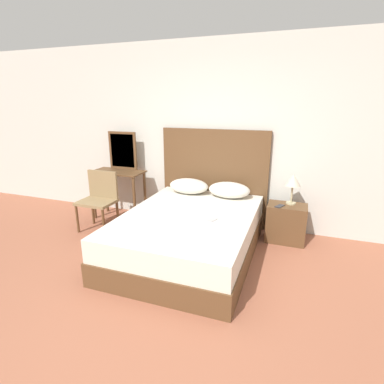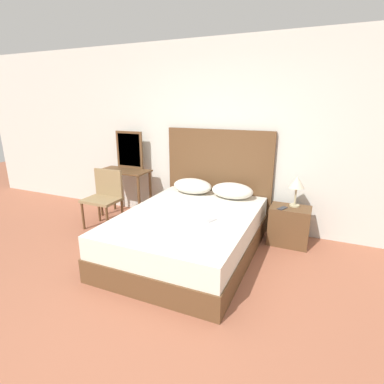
{
  "view_description": "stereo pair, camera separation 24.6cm",
  "coord_description": "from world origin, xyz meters",
  "views": [
    {
      "loc": [
        1.09,
        -1.86,
        1.84
      ],
      "look_at": [
        -0.1,
        1.44,
        0.78
      ],
      "focal_mm": 28.0,
      "sensor_mm": 36.0,
      "label": 1
    },
    {
      "loc": [
        1.32,
        -1.77,
        1.84
      ],
      "look_at": [
        -0.1,
        1.44,
        0.78
      ],
      "focal_mm": 28.0,
      "sensor_mm": 36.0,
      "label": 2
    }
  ],
  "objects": [
    {
      "name": "vanity_mirror",
      "position": [
        -1.6,
        2.29,
        1.09
      ],
      "size": [
        0.49,
        0.03,
        0.6
      ],
      "color": "brown",
      "rests_on": "vanity_desk"
    },
    {
      "name": "pillow_right",
      "position": [
        0.21,
        2.15,
        0.64
      ],
      "size": [
        0.59,
        0.38,
        0.22
      ],
      "color": "silver",
      "rests_on": "bed"
    },
    {
      "name": "vanity_desk",
      "position": [
        -1.6,
        2.11,
        0.61
      ],
      "size": [
        0.83,
        0.42,
        0.78
      ],
      "color": "brown",
      "rests_on": "ground_plane"
    },
    {
      "name": "wall_back",
      "position": [
        0.0,
        2.49,
        1.35
      ],
      "size": [
        10.0,
        0.06,
        2.7
      ],
      "color": "silver",
      "rests_on": "ground_plane"
    },
    {
      "name": "bed",
      "position": [
        -0.1,
        1.33,
        0.26
      ],
      "size": [
        1.55,
        2.12,
        0.53
      ],
      "color": "brown",
      "rests_on": "ground_plane"
    },
    {
      "name": "nightstand",
      "position": [
        1.02,
        2.12,
        0.26
      ],
      "size": [
        0.51,
        0.36,
        0.52
      ],
      "color": "brown",
      "rests_on": "ground_plane"
    },
    {
      "name": "phone_on_nightstand",
      "position": [
        0.92,
        2.03,
        0.52
      ],
      "size": [
        0.13,
        0.17,
        0.01
      ],
      "color": "#232328",
      "rests_on": "nightstand"
    },
    {
      "name": "headboard",
      "position": [
        -0.1,
        2.42,
        0.73
      ],
      "size": [
        1.63,
        0.05,
        1.46
      ],
      "color": "brown",
      "rests_on": "ground_plane"
    },
    {
      "name": "phone_on_bed",
      "position": [
        0.23,
        1.23,
        0.54
      ],
      "size": [
        0.11,
        0.16,
        0.01
      ],
      "color": "#B7B7BC",
      "rests_on": "bed"
    },
    {
      "name": "pillow_left",
      "position": [
        -0.4,
        2.15,
        0.64
      ],
      "size": [
        0.59,
        0.38,
        0.22
      ],
      "color": "silver",
      "rests_on": "bed"
    },
    {
      "name": "chair",
      "position": [
        -1.62,
        1.63,
        0.51
      ],
      "size": [
        0.51,
        0.41,
        0.87
      ],
      "color": "olive",
      "rests_on": "ground_plane"
    },
    {
      "name": "table_lamp",
      "position": [
        1.05,
        2.19,
        0.83
      ],
      "size": [
        0.2,
        0.2,
        0.41
      ],
      "color": "tan",
      "rests_on": "nightstand"
    },
    {
      "name": "ground_plane",
      "position": [
        0.0,
        0.0,
        0.0
      ],
      "size": [
        16.0,
        16.0,
        0.0
      ],
      "primitive_type": "plane",
      "color": "#9E5B42"
    }
  ]
}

